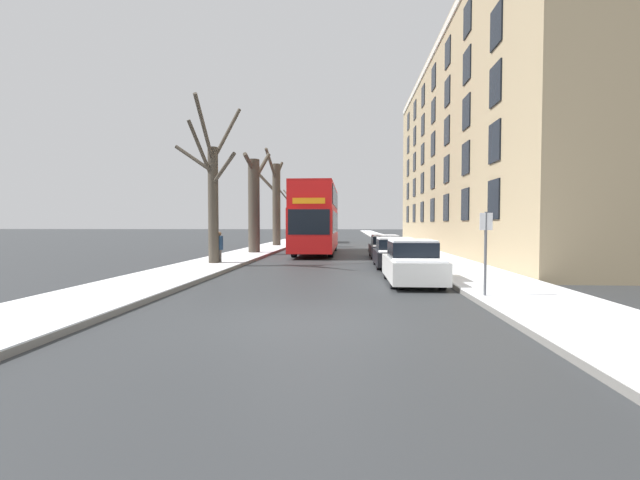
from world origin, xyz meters
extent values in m
plane|color=#303335|center=(0.00, 0.00, 0.00)|extent=(320.00, 320.00, 0.00)
cube|color=slate|center=(-5.62, 53.00, 0.07)|extent=(3.03, 130.00, 0.13)
cube|color=white|center=(-5.62, 53.00, 0.15)|extent=(2.99, 130.00, 0.03)
cube|color=slate|center=(5.62, 53.00, 0.07)|extent=(3.03, 130.00, 0.13)
cube|color=white|center=(5.62, 53.00, 0.15)|extent=(2.99, 130.00, 0.03)
cube|color=tan|center=(11.63, 23.83, 7.61)|extent=(9.00, 35.92, 15.21)
cube|color=black|center=(7.10, 10.28, 3.04)|extent=(0.08, 1.40, 1.70)
cube|color=black|center=(7.10, 14.80, 3.04)|extent=(0.08, 1.40, 1.70)
cube|color=black|center=(7.10, 19.31, 3.04)|extent=(0.08, 1.40, 1.70)
cube|color=black|center=(7.10, 23.83, 3.04)|extent=(0.08, 1.40, 1.70)
cube|color=black|center=(7.10, 28.34, 3.04)|extent=(0.08, 1.40, 1.70)
cube|color=black|center=(7.10, 32.86, 3.04)|extent=(0.08, 1.40, 1.70)
cube|color=black|center=(7.10, 37.37, 3.04)|extent=(0.08, 1.40, 1.70)
cube|color=black|center=(7.10, 10.28, 5.48)|extent=(0.08, 1.40, 1.70)
cube|color=black|center=(7.10, 14.80, 5.48)|extent=(0.08, 1.40, 1.70)
cube|color=black|center=(7.10, 19.31, 5.48)|extent=(0.08, 1.40, 1.70)
cube|color=black|center=(7.10, 23.83, 5.48)|extent=(0.08, 1.40, 1.70)
cube|color=black|center=(7.10, 28.34, 5.48)|extent=(0.08, 1.40, 1.70)
cube|color=black|center=(7.10, 32.86, 5.48)|extent=(0.08, 1.40, 1.70)
cube|color=black|center=(7.10, 37.37, 5.48)|extent=(0.08, 1.40, 1.70)
cube|color=black|center=(7.10, 10.28, 7.91)|extent=(0.08, 1.40, 1.70)
cube|color=black|center=(7.10, 14.80, 7.91)|extent=(0.08, 1.40, 1.70)
cube|color=black|center=(7.10, 19.31, 7.91)|extent=(0.08, 1.40, 1.70)
cube|color=black|center=(7.10, 23.83, 7.91)|extent=(0.08, 1.40, 1.70)
cube|color=black|center=(7.10, 28.34, 7.91)|extent=(0.08, 1.40, 1.70)
cube|color=black|center=(7.10, 32.86, 7.91)|extent=(0.08, 1.40, 1.70)
cube|color=black|center=(7.10, 37.37, 7.91)|extent=(0.08, 1.40, 1.70)
cube|color=black|center=(7.10, 10.28, 10.34)|extent=(0.08, 1.40, 1.70)
cube|color=black|center=(7.10, 14.80, 10.34)|extent=(0.08, 1.40, 1.70)
cube|color=black|center=(7.10, 19.31, 10.34)|extent=(0.08, 1.40, 1.70)
cube|color=black|center=(7.10, 23.83, 10.34)|extent=(0.08, 1.40, 1.70)
cube|color=black|center=(7.10, 28.34, 10.34)|extent=(0.08, 1.40, 1.70)
cube|color=black|center=(7.10, 32.86, 10.34)|extent=(0.08, 1.40, 1.70)
cube|color=black|center=(7.10, 37.37, 10.34)|extent=(0.08, 1.40, 1.70)
cube|color=black|center=(7.10, 14.80, 12.78)|extent=(0.08, 1.40, 1.70)
cube|color=black|center=(7.10, 19.31, 12.78)|extent=(0.08, 1.40, 1.70)
cube|color=black|center=(7.10, 23.83, 12.78)|extent=(0.08, 1.40, 1.70)
cube|color=black|center=(7.10, 28.34, 12.78)|extent=(0.08, 1.40, 1.70)
cube|color=black|center=(7.10, 32.86, 12.78)|extent=(0.08, 1.40, 1.70)
cube|color=black|center=(7.10, 37.37, 12.78)|extent=(0.08, 1.40, 1.70)
cube|color=beige|center=(7.09, 23.83, 14.69)|extent=(0.12, 35.20, 0.44)
cylinder|color=#423A30|center=(-5.46, 11.23, 2.79)|extent=(0.48, 0.48, 5.59)
cylinder|color=#423A30|center=(-5.84, 10.70, 5.33)|extent=(0.97, 1.28, 2.64)
cylinder|color=#423A30|center=(-6.39, 11.34, 5.06)|extent=(1.97, 0.40, 1.38)
cylinder|color=#423A30|center=(-5.42, 9.99, 6.14)|extent=(0.25, 2.60, 2.52)
cylinder|color=#423A30|center=(-4.77, 10.55, 4.48)|extent=(1.58, 1.55, 1.33)
cylinder|color=#423A30|center=(-4.99, 11.87, 6.31)|extent=(1.18, 1.49, 2.78)
cylinder|color=#423A30|center=(-5.26, 18.95, 3.09)|extent=(0.74, 0.74, 6.18)
cylinder|color=#423A30|center=(-5.33, 19.58, 4.99)|extent=(0.42, 1.52, 2.33)
cylinder|color=#423A30|center=(-5.40, 18.28, 5.88)|extent=(0.54, 1.52, 1.13)
cylinder|color=#423A30|center=(-5.02, 20.24, 5.84)|extent=(0.78, 2.80, 2.31)
cylinder|color=#423A30|center=(-5.39, 28.29, 3.60)|extent=(0.69, 0.69, 7.20)
cylinder|color=#423A30|center=(-5.21, 28.72, 6.75)|extent=(0.67, 1.14, 1.50)
cylinder|color=#423A30|center=(-6.30, 28.43, 5.66)|extent=(2.01, 0.53, 2.05)
cylinder|color=#423A30|center=(-5.49, 28.68, 4.70)|extent=(0.48, 1.03, 1.58)
cylinder|color=#423A30|center=(-5.55, 29.03, 5.88)|extent=(0.58, 1.67, 1.32)
cylinder|color=#423A30|center=(-5.63, 27.19, 6.95)|extent=(0.74, 2.43, 2.56)
cylinder|color=#423A30|center=(-5.28, 37.80, 2.71)|extent=(0.43, 0.43, 5.43)
cylinder|color=#423A30|center=(-6.00, 37.56, 4.91)|extent=(1.60, 0.66, 1.94)
cylinder|color=#423A30|center=(-4.40, 37.83, 4.09)|extent=(1.86, 0.20, 1.63)
cylinder|color=#423A30|center=(-4.79, 38.36, 5.28)|extent=(1.16, 1.30, 1.61)
cylinder|color=#423A30|center=(-5.87, 38.56, 5.17)|extent=(1.34, 1.66, 1.41)
cylinder|color=#423A30|center=(-5.07, 38.43, 4.96)|extent=(0.59, 1.43, 2.60)
cube|color=red|center=(-1.28, 20.24, 1.62)|extent=(2.55, 11.12, 2.55)
cube|color=red|center=(-1.28, 20.24, 3.63)|extent=(2.49, 10.90, 1.48)
cube|color=#B31212|center=(-1.28, 20.24, 4.43)|extent=(2.49, 10.90, 0.12)
cube|color=black|center=(-1.28, 20.24, 2.11)|extent=(2.58, 9.79, 1.33)
cube|color=black|center=(-1.28, 20.24, 3.71)|extent=(2.58, 9.79, 1.13)
cube|color=black|center=(-1.28, 14.70, 2.11)|extent=(2.29, 0.06, 1.39)
cube|color=orange|center=(-1.28, 14.69, 3.26)|extent=(1.78, 0.05, 0.32)
cylinder|color=black|center=(-2.38, 16.91, 0.49)|extent=(0.30, 0.98, 0.98)
cylinder|color=black|center=(-0.17, 16.91, 0.49)|extent=(0.30, 0.98, 0.98)
cylinder|color=black|center=(-2.38, 23.36, 0.49)|extent=(0.30, 0.98, 0.98)
cylinder|color=black|center=(-0.17, 23.36, 0.49)|extent=(0.30, 0.98, 0.98)
cube|color=silver|center=(3.03, 5.87, 0.52)|extent=(1.69, 4.00, 0.69)
cube|color=black|center=(3.03, 6.03, 1.13)|extent=(1.46, 2.00, 0.53)
cube|color=white|center=(3.03, 6.03, 1.43)|extent=(1.42, 1.90, 0.07)
cube|color=white|center=(3.03, 4.45, 0.89)|extent=(1.52, 1.04, 0.05)
cylinder|color=black|center=(2.30, 4.67, 0.30)|extent=(0.20, 0.60, 0.60)
cylinder|color=black|center=(3.77, 4.67, 0.30)|extent=(0.20, 0.60, 0.60)
cylinder|color=black|center=(2.30, 7.07, 0.30)|extent=(0.20, 0.60, 0.60)
cylinder|color=black|center=(3.77, 7.07, 0.30)|extent=(0.20, 0.60, 0.60)
cube|color=black|center=(3.03, 11.30, 0.48)|extent=(1.85, 3.97, 0.61)
cube|color=black|center=(3.03, 11.46, 1.04)|extent=(1.59, 1.99, 0.51)
cube|color=white|center=(3.03, 11.46, 1.33)|extent=(1.55, 1.89, 0.07)
cube|color=white|center=(3.03, 9.89, 0.81)|extent=(1.66, 1.04, 0.06)
cylinder|color=black|center=(2.22, 10.11, 0.33)|extent=(0.20, 0.67, 0.67)
cylinder|color=black|center=(3.85, 10.11, 0.33)|extent=(0.20, 0.67, 0.67)
cylinder|color=black|center=(2.22, 12.49, 0.33)|extent=(0.20, 0.67, 0.67)
cylinder|color=black|center=(3.85, 12.49, 0.33)|extent=(0.20, 0.67, 0.67)
cube|color=black|center=(3.03, 16.90, 0.46)|extent=(1.75, 4.31, 0.58)
cube|color=black|center=(3.03, 17.08, 1.01)|extent=(1.50, 2.16, 0.52)
cube|color=white|center=(3.03, 17.08, 1.31)|extent=(1.47, 2.05, 0.08)
cube|color=white|center=(3.03, 15.37, 0.78)|extent=(1.57, 1.13, 0.07)
cylinder|color=black|center=(2.27, 15.61, 0.31)|extent=(0.20, 0.61, 0.61)
cylinder|color=black|center=(3.80, 15.61, 0.31)|extent=(0.20, 0.61, 0.61)
cylinder|color=black|center=(2.27, 18.20, 0.31)|extent=(0.20, 0.61, 0.61)
cylinder|color=black|center=(3.80, 18.20, 0.31)|extent=(0.20, 0.61, 0.61)
cube|color=#333842|center=(-2.18, 37.85, 1.30)|extent=(2.02, 5.38, 2.15)
cube|color=black|center=(-2.18, 35.19, 1.80)|extent=(1.77, 0.06, 0.95)
cylinder|color=black|center=(-3.07, 36.13, 0.34)|extent=(0.22, 0.68, 0.68)
cylinder|color=black|center=(-1.30, 36.13, 0.34)|extent=(0.22, 0.68, 0.68)
cylinder|color=black|center=(-3.07, 39.58, 0.34)|extent=(0.22, 0.68, 0.68)
cylinder|color=black|center=(-1.30, 39.58, 0.34)|extent=(0.22, 0.68, 0.68)
cylinder|color=#4C4742|center=(-5.26, 11.50, 0.38)|extent=(0.17, 0.17, 0.76)
cylinder|color=#4C4742|center=(-5.33, 11.65, 0.38)|extent=(0.17, 0.17, 0.76)
cylinder|color=navy|center=(-5.29, 11.57, 1.09)|extent=(0.36, 0.36, 0.66)
sphere|color=#8C6647|center=(-5.29, 11.57, 1.53)|extent=(0.21, 0.21, 0.21)
cylinder|color=#4C4F54|center=(4.41, 2.64, 1.15)|extent=(0.07, 0.07, 2.30)
cube|color=silver|center=(4.41, 2.62, 2.05)|extent=(0.32, 0.02, 0.44)
camera|label=1|loc=(0.93, -8.51, 1.99)|focal=24.00mm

